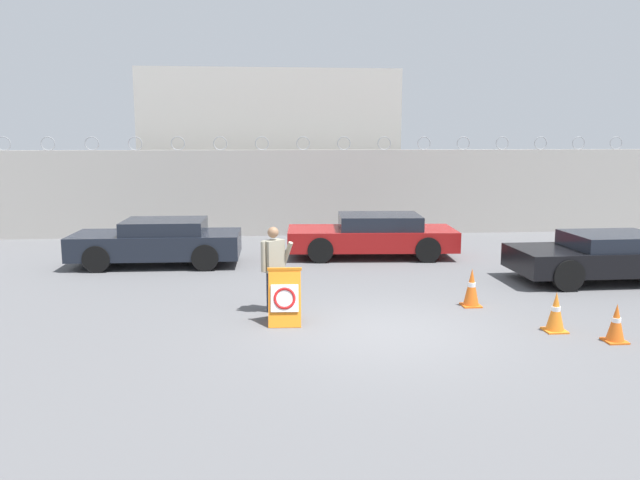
# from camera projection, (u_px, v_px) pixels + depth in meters

# --- Properties ---
(ground_plane) EXTENTS (90.00, 90.00, 0.00)m
(ground_plane) POSITION_uv_depth(u_px,v_px,m) (386.00, 332.00, 10.96)
(ground_plane) COLOR #5B5B5E
(perimeter_wall) EXTENTS (36.00, 0.30, 3.40)m
(perimeter_wall) POSITION_uv_depth(u_px,v_px,m) (324.00, 192.00, 21.67)
(perimeter_wall) COLOR #ADA8A0
(perimeter_wall) RESTS_ON ground_plane
(building_block) EXTENTS (9.80, 5.70, 5.89)m
(building_block) POSITION_uv_depth(u_px,v_px,m) (270.00, 148.00, 25.91)
(building_block) COLOR beige
(building_block) RESTS_ON ground_plane
(barricade_sign) EXTENTS (0.63, 0.81, 1.03)m
(barricade_sign) POSITION_uv_depth(u_px,v_px,m) (285.00, 296.00, 11.41)
(barricade_sign) COLOR orange
(barricade_sign) RESTS_ON ground_plane
(security_guard) EXTENTS (0.64, 0.46, 1.67)m
(security_guard) POSITION_uv_depth(u_px,v_px,m) (274.00, 265.00, 12.11)
(security_guard) COLOR #232838
(security_guard) RESTS_ON ground_plane
(traffic_cone_near) EXTENTS (0.37, 0.37, 0.78)m
(traffic_cone_near) POSITION_uv_depth(u_px,v_px,m) (472.00, 288.00, 12.55)
(traffic_cone_near) COLOR orange
(traffic_cone_near) RESTS_ON ground_plane
(traffic_cone_mid) EXTENTS (0.37, 0.37, 0.71)m
(traffic_cone_mid) POSITION_uv_depth(u_px,v_px,m) (556.00, 312.00, 10.92)
(traffic_cone_mid) COLOR orange
(traffic_cone_mid) RESTS_ON ground_plane
(traffic_cone_far) EXTENTS (0.35, 0.35, 0.65)m
(traffic_cone_far) POSITION_uv_depth(u_px,v_px,m) (616.00, 323.00, 10.36)
(traffic_cone_far) COLOR orange
(traffic_cone_far) RESTS_ON ground_plane
(parked_car_front_coupe) EXTENTS (4.41, 1.98, 1.21)m
(parked_car_front_coupe) POSITION_uv_depth(u_px,v_px,m) (158.00, 242.00, 16.58)
(parked_car_front_coupe) COLOR black
(parked_car_front_coupe) RESTS_ON ground_plane
(parked_car_rear_sedan) EXTENTS (4.83, 2.22, 1.21)m
(parked_car_rear_sedan) POSITION_uv_depth(u_px,v_px,m) (373.00, 235.00, 17.74)
(parked_car_rear_sedan) COLOR black
(parked_car_rear_sedan) RESTS_ON ground_plane
(parked_car_far_side) EXTENTS (4.29, 1.98, 1.14)m
(parked_car_far_side) POSITION_uv_depth(u_px,v_px,m) (605.00, 256.00, 14.72)
(parked_car_far_side) COLOR black
(parked_car_far_side) RESTS_ON ground_plane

